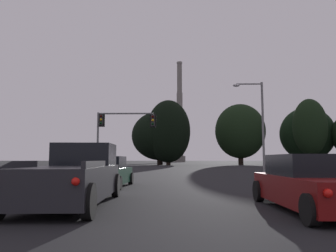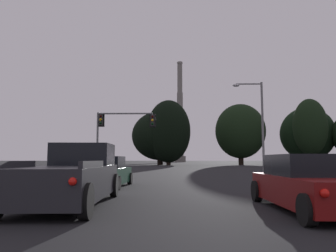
{
  "view_description": "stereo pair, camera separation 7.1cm",
  "coord_description": "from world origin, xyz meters",
  "px_view_note": "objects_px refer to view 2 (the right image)",
  "views": [
    {
      "loc": [
        -0.33,
        -0.64,
        1.3
      ],
      "look_at": [
        -1.27,
        49.28,
        6.39
      ],
      "focal_mm": 35.0,
      "sensor_mm": 36.0,
      "label": 1
    },
    {
      "loc": [
        -0.26,
        -0.63,
        1.3
      ],
      "look_at": [
        -1.27,
        49.28,
        6.39
      ],
      "focal_mm": 35.0,
      "sensor_mm": 36.0,
      "label": 2
    }
  ],
  "objects_px": {
    "street_lamp": "(258,117)",
    "smokestack": "(180,122)",
    "hatchback_left_lane_second": "(107,173)",
    "pickup_truck_left_lane_third": "(72,176)",
    "sedan_right_lane_third": "(310,184)",
    "traffic_light_overhead_left": "(117,127)"
  },
  "relations": [
    {
      "from": "hatchback_left_lane_second",
      "to": "smokestack",
      "type": "xyz_separation_m",
      "value": [
        5.76,
        135.7,
        17.87
      ]
    },
    {
      "from": "sedan_right_lane_third",
      "to": "street_lamp",
      "type": "xyz_separation_m",
      "value": [
        4.01,
        20.64,
        4.36
      ]
    },
    {
      "from": "sedan_right_lane_third",
      "to": "traffic_light_overhead_left",
      "type": "relative_size",
      "value": 0.85
    },
    {
      "from": "sedan_right_lane_third",
      "to": "smokestack",
      "type": "distance_m",
      "value": 143.85
    },
    {
      "from": "hatchback_left_lane_second",
      "to": "sedan_right_lane_third",
      "type": "xyz_separation_m",
      "value": [
        6.66,
        -7.04,
        0.0
      ]
    },
    {
      "from": "smokestack",
      "to": "pickup_truck_left_lane_third",
      "type": "bearing_deg",
      "value": -92.24
    },
    {
      "from": "street_lamp",
      "to": "smokestack",
      "type": "xyz_separation_m",
      "value": [
        -4.92,
        122.1,
        13.51
      ]
    },
    {
      "from": "sedan_right_lane_third",
      "to": "smokestack",
      "type": "height_order",
      "value": "smokestack"
    },
    {
      "from": "sedan_right_lane_third",
      "to": "traffic_light_overhead_left",
      "type": "xyz_separation_m",
      "value": [
        -8.63,
        20.89,
        3.58
      ]
    },
    {
      "from": "pickup_truck_left_lane_third",
      "to": "smokestack",
      "type": "bearing_deg",
      "value": 85.19
    },
    {
      "from": "traffic_light_overhead_left",
      "to": "sedan_right_lane_third",
      "type": "bearing_deg",
      "value": -67.56
    },
    {
      "from": "hatchback_left_lane_second",
      "to": "sedan_right_lane_third",
      "type": "height_order",
      "value": "hatchback_left_lane_second"
    },
    {
      "from": "hatchback_left_lane_second",
      "to": "street_lamp",
      "type": "height_order",
      "value": "street_lamp"
    },
    {
      "from": "pickup_truck_left_lane_third",
      "to": "street_lamp",
      "type": "xyz_separation_m",
      "value": [
        10.46,
        19.53,
        4.22
      ]
    },
    {
      "from": "street_lamp",
      "to": "smokestack",
      "type": "height_order",
      "value": "smokestack"
    },
    {
      "from": "sedan_right_lane_third",
      "to": "pickup_truck_left_lane_third",
      "type": "height_order",
      "value": "pickup_truck_left_lane_third"
    },
    {
      "from": "pickup_truck_left_lane_third",
      "to": "street_lamp",
      "type": "relative_size",
      "value": 0.68
    },
    {
      "from": "pickup_truck_left_lane_third",
      "to": "sedan_right_lane_third",
      "type": "bearing_deg",
      "value": -12.31
    },
    {
      "from": "sedan_right_lane_third",
      "to": "street_lamp",
      "type": "relative_size",
      "value": 0.57
    },
    {
      "from": "street_lamp",
      "to": "traffic_light_overhead_left",
      "type": "bearing_deg",
      "value": 178.88
    },
    {
      "from": "traffic_light_overhead_left",
      "to": "smokestack",
      "type": "height_order",
      "value": "smokestack"
    },
    {
      "from": "hatchback_left_lane_second",
      "to": "pickup_truck_left_lane_third",
      "type": "relative_size",
      "value": 0.74
    }
  ]
}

